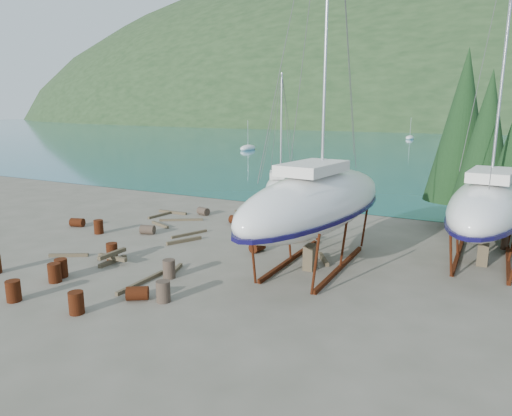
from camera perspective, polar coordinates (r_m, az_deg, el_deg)
The scene contains 45 objects.
ground at distance 23.75m, azimuth -7.56°, elevation -6.79°, with size 600.00×600.00×0.00m, color #5A5647.
bay_water at distance 333.58m, azimuth 25.99°, elevation 9.62°, with size 700.00×700.00×0.00m, color #185D78.
far_hill at distance 338.57m, azimuth 26.03°, elevation 9.64°, with size 800.00×360.00×110.00m, color black.
far_house_left at distance 220.76m, azimuth 8.66°, elevation 10.77°, with size 6.60×5.60×5.60m.
far_house_center at distance 210.91m, azimuth 19.13°, elevation 10.20°, with size 6.60×5.60×5.60m.
cypress_near_right at distance 30.30m, azimuth 26.81°, elevation 7.31°, with size 3.60×3.60×10.00m.
cypress_back_left at distance 32.32m, azimuth 24.38°, elevation 9.30°, with size 4.14×4.14×11.50m.
moored_boat_left at distance 89.64m, azimuth -1.02°, elevation 7.48°, with size 2.00×5.00×6.05m.
moored_boat_mid at distance 98.55m, azimuth 26.14°, elevation 6.68°, with size 2.00×5.00×6.05m.
moored_boat_far at distance 130.17m, azimuth 18.67°, elevation 8.31°, with size 2.00×5.00×6.05m.
large_sailboat_near at distance 22.49m, azimuth 7.56°, elevation 0.81°, with size 5.20×13.30×20.41m.
large_sailboat_far at distance 25.78m, azimuth 27.04°, elevation 0.37°, with size 4.45×11.87×18.35m.
small_sailboat_shore at distance 35.86m, azimuth 2.86°, elevation 2.60°, with size 4.60×6.78×10.44m.
worker at distance 27.29m, azimuth 0.92°, elevation -2.35°, with size 0.61×0.40×1.67m, color navy.
drum_2 at distance 32.83m, azimuth -21.44°, elevation -1.69°, with size 0.58×0.58×0.88m, color #56250E.
drum_3 at distance 21.33m, azimuth -28.06°, elevation -9.14°, with size 0.58×0.58×0.88m, color #56250E.
drum_4 at distance 31.32m, azimuth -2.52°, elevation -1.49°, with size 0.58×0.58×0.88m, color #56250E.
drum_5 at distance 19.22m, azimuth -11.52°, elevation -10.18°, with size 0.58×0.58×0.88m, color #2D2823.
drum_6 at distance 25.24m, azimuth 0.17°, elevation -4.84°, with size 0.58×0.58×0.88m, color #56250E.
drum_7 at distance 19.11m, azimuth -21.55°, elevation -10.96°, with size 0.58×0.58×0.88m, color #56250E.
drum_8 at distance 30.50m, azimuth -19.08°, elevation -2.24°, with size 0.58×0.58×0.88m, color #56250E.
drum_9 at distance 34.16m, azimuth -6.61°, elevation -0.41°, with size 0.58×0.58×0.88m, color #2D2823.
drum_10 at distance 23.33m, azimuth -23.17°, elevation -6.91°, with size 0.58×0.58×0.88m, color #56250E.
drum_11 at distance 30.87m, azimuth -1.86°, elevation -1.68°, with size 0.58×0.58×0.88m, color #2D2823.
drum_12 at distance 19.67m, azimuth -14.60°, elevation -10.28°, with size 0.58×0.58×0.88m, color #56250E.
drum_13 at distance 22.79m, azimuth -23.88°, elevation -7.42°, with size 0.58×0.58×0.88m, color #56250E.
drum_14 at distance 25.08m, azimuth -17.55°, elevation -5.18°, with size 0.58×0.58×0.88m, color #56250E.
drum_15 at distance 29.55m, azimuth -13.40°, elevation -2.65°, with size 0.58×0.58×0.88m, color #2D2823.
drum_17 at distance 21.75m, azimuth -10.82°, elevation -7.48°, with size 0.58×0.58×0.88m, color #2D2823.
timber_0 at distance 33.94m, azimuth -1.94°, elevation -0.79°, with size 0.14×2.59×0.14m, color brown.
timber_1 at distance 24.05m, azimuth 8.43°, elevation -6.33°, with size 0.19×1.85×0.19m, color brown.
timber_2 at distance 35.07m, azimuth -10.39°, elevation -0.53°, with size 0.19×2.46×0.19m, color brown.
timber_4 at distance 31.50m, azimuth -11.90°, elevation -2.04°, with size 0.17×1.99×0.17m, color brown.
timber_5 at distance 21.38m, azimuth -14.18°, elevation -9.01°, with size 0.16×3.05×0.16m, color brown.
timber_6 at distance 29.76m, azimuth 6.46°, elevation -2.67°, with size 0.19×1.85×0.19m, color brown.
timber_7 at distance 22.63m, azimuth -10.03°, elevation -7.61°, with size 0.17×1.54×0.17m, color brown.
timber_8 at distance 27.40m, azimuth -8.97°, elevation -4.04°, with size 0.19×2.25×0.19m, color brown.
timber_9 at distance 32.55m, azimuth -0.54°, elevation -1.34°, with size 0.15×2.48×0.15m, color brown.
timber_10 at distance 30.83m, azimuth 1.04°, elevation -2.09°, with size 0.16×2.58×0.16m, color brown.
timber_11 at distance 28.86m, azimuth -8.33°, elevation -3.23°, with size 0.15×2.57×0.15m, color brown.
timber_12 at distance 26.43m, azimuth -22.38°, elevation -5.46°, with size 0.17×2.06×0.17m, color brown.
timber_15 at distance 32.66m, azimuth -9.33°, elevation -1.46°, with size 0.15×3.06×0.15m, color brown.
timber_17 at distance 34.38m, azimuth -11.85°, elevation -0.86°, with size 0.16×2.38×0.16m, color brown.
timber_pile_fore at distance 24.51m, azimuth -17.49°, elevation -5.92°, with size 1.80×1.80×0.60m.
timber_pile_aft at distance 27.64m, azimuth 5.48°, elevation -3.36°, with size 1.80×1.80×0.60m.
Camera 1 is at (13.15, -18.23, 7.66)m, focal length 32.00 mm.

